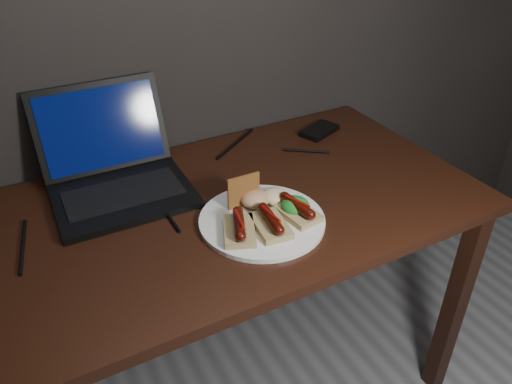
% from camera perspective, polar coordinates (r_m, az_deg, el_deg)
% --- Properties ---
extents(desk, '(1.40, 0.70, 0.75)m').
position_cam_1_polar(desk, '(1.31, -5.12, -5.00)').
color(desk, black).
rests_on(desk, ground).
extents(laptop, '(0.35, 0.35, 0.25)m').
position_cam_1_polar(laptop, '(1.35, -15.77, 2.36)').
color(laptop, black).
rests_on(laptop, desk).
extents(hard_drive, '(0.15, 0.11, 0.02)m').
position_cam_1_polar(hard_drive, '(1.63, 7.24, 7.00)').
color(hard_drive, black).
rests_on(hard_drive, desk).
extents(desk_cables, '(0.89, 0.40, 0.01)m').
position_cam_1_polar(desk_cables, '(1.35, -7.91, 0.99)').
color(desk_cables, black).
rests_on(desk_cables, desk).
extents(plate, '(0.32, 0.32, 0.01)m').
position_cam_1_polar(plate, '(1.20, 0.69, -3.26)').
color(plate, silver).
rests_on(plate, desk).
extents(bread_sausage_left, '(0.11, 0.13, 0.04)m').
position_cam_1_polar(bread_sausage_left, '(1.14, -1.94, -4.08)').
color(bread_sausage_left, tan).
rests_on(bread_sausage_left, plate).
extents(bread_sausage_center, '(0.08, 0.12, 0.04)m').
position_cam_1_polar(bread_sausage_center, '(1.15, 1.69, -3.50)').
color(bread_sausage_center, tan).
rests_on(bread_sausage_center, plate).
extents(bread_sausage_right, '(0.09, 0.12, 0.04)m').
position_cam_1_polar(bread_sausage_right, '(1.20, 4.69, -2.00)').
color(bread_sausage_right, tan).
rests_on(bread_sausage_right, plate).
extents(crispbread, '(0.09, 0.01, 0.08)m').
position_cam_1_polar(crispbread, '(1.21, -1.43, 0.12)').
color(crispbread, '#A6652D').
rests_on(crispbread, plate).
extents(salad_greens, '(0.07, 0.07, 0.04)m').
position_cam_1_polar(salad_greens, '(1.21, 4.48, -1.54)').
color(salad_greens, '#115517').
rests_on(salad_greens, plate).
extents(salsa_mound, '(0.07, 0.07, 0.04)m').
position_cam_1_polar(salsa_mound, '(1.23, -0.09, -0.77)').
color(salsa_mound, '#9C2E0F').
rests_on(salsa_mound, plate).
extents(coleslaw_mound, '(0.06, 0.06, 0.04)m').
position_cam_1_polar(coleslaw_mound, '(1.24, 2.07, -0.43)').
color(coleslaw_mound, silver).
rests_on(coleslaw_mound, plate).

